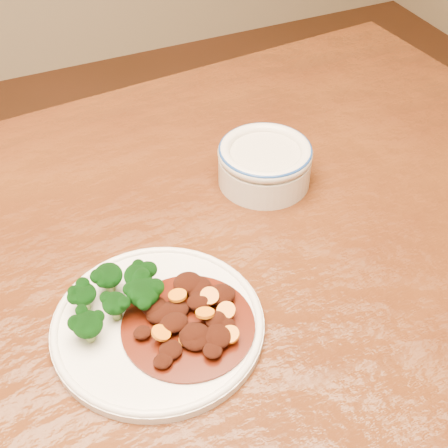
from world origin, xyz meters
name	(u,v)px	position (x,y,z in m)	size (l,w,h in m)	color
dining_table	(133,326)	(0.00, 0.00, 0.67)	(1.57, 1.02, 0.75)	#4C250D
dinner_plate	(158,324)	(0.01, -0.08, 0.76)	(0.25, 0.25, 0.02)	white
broccoli_florets	(117,294)	(-0.02, -0.04, 0.79)	(0.11, 0.10, 0.04)	#809E51
mince_stew	(190,317)	(0.05, -0.09, 0.77)	(0.15, 0.15, 0.03)	#421107
dip_bowl	(265,162)	(0.25, 0.12, 0.78)	(0.14, 0.14, 0.06)	beige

